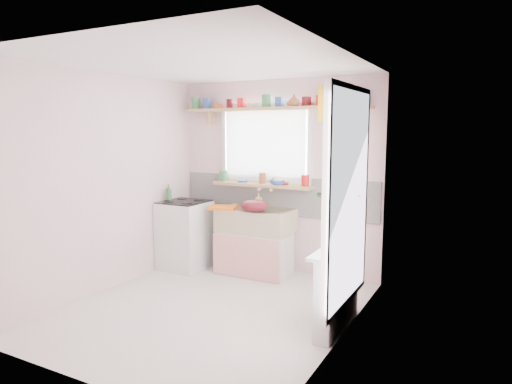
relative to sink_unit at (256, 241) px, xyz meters
The scene contains 19 objects.
room 1.31m from the sink_unit, 28.17° to the right, with size 3.20×3.20×3.20m.
sink_unit is the anchor object (origin of this frame).
cooker 0.98m from the sink_unit, 165.62° to the right, with size 0.58×0.58×0.93m.
radiator_ledge 1.82m from the sink_unit, 37.05° to the right, with size 0.22×0.95×0.78m.
windowsill 0.73m from the sink_unit, 90.00° to the left, with size 1.40×0.22×0.04m, color tan.
pine_shelf 1.70m from the sink_unit, 49.64° to the left, with size 2.52×0.24×0.04m, color tan.
shelf_crockery 1.78m from the sink_unit, 49.64° to the left, with size 2.47×0.11×0.12m.
sill_crockery 0.81m from the sink_unit, 90.00° to the left, with size 1.35×0.11×0.12m.
dish_tray 0.61m from the sink_unit, 152.71° to the right, with size 0.35×0.26×0.04m, color orange.
colander 0.54m from the sink_unit, 66.33° to the right, with size 0.34×0.34×0.15m, color #590F1A.
jade_plant 1.65m from the sink_unit, 27.02° to the right, with size 0.52×0.45×0.58m, color #255C26.
fruit_bowl 1.57m from the sink_unit, 27.02° to the right, with size 0.33×0.33×0.08m, color silver.
herb_pot 1.71m from the sink_unit, 34.51° to the right, with size 0.10×0.07×0.20m, color #316528.
soap_bottle_sink 0.53m from the sink_unit, 97.68° to the left, with size 0.09×0.09×0.19m, color #E7D866.
sill_cup 0.83m from the sink_unit, 26.73° to the left, with size 0.13×0.13×0.10m, color white.
sill_bowl 0.81m from the sink_unit, 27.49° to the left, with size 0.20×0.20×0.06m, color #3254A3.
shelf_vase 1.84m from the sink_unit, 14.06° to the left, with size 0.14×0.14×0.15m, color #96542E.
cooker_bottle 1.34m from the sink_unit, 166.24° to the right, with size 0.08×0.08×0.22m, color #3A7540.
fruit 1.59m from the sink_unit, 26.71° to the right, with size 0.20×0.14×0.10m.
Camera 1 is at (2.55, -3.80, 1.86)m, focal length 32.00 mm.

